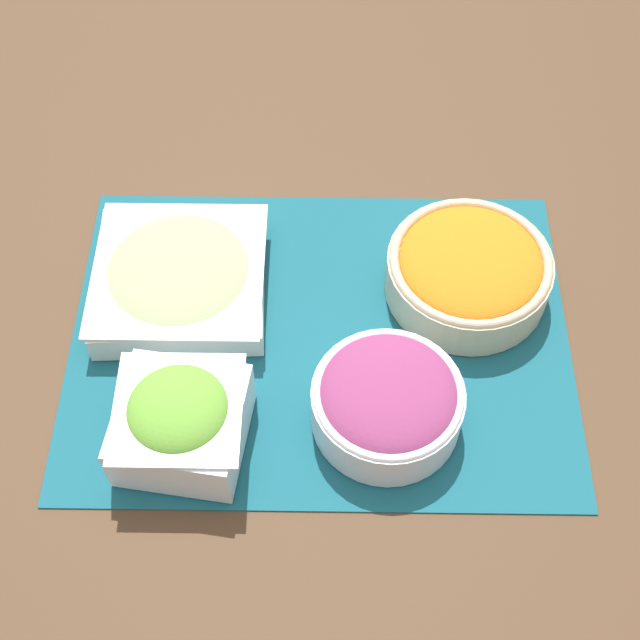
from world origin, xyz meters
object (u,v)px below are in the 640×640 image
cucumber_bowl (180,276)px  onion_bowl (387,401)px  carrot_bowl (469,270)px  lettuce_bowl (181,420)px

cucumber_bowl → onion_bowl: 0.28m
cucumber_bowl → onion_bowl: (0.23, -0.16, 0.01)m
carrot_bowl → cucumber_bowl: bearing=-179.1°
lettuce_bowl → cucumber_bowl: bearing=96.7°
cucumber_bowl → lettuce_bowl: lettuce_bowl is taller
carrot_bowl → cucumber_bowl: carrot_bowl is taller
onion_bowl → lettuce_bowl: 0.21m
carrot_bowl → lettuce_bowl: size_ratio=1.33×
carrot_bowl → onion_bowl: 0.19m
onion_bowl → lettuce_bowl: lettuce_bowl is taller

